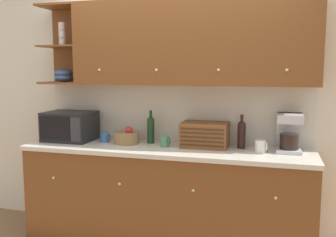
{
  "coord_description": "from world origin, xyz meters",
  "views": [
    {
      "loc": [
        0.97,
        -3.61,
        1.66
      ],
      "look_at": [
        0.0,
        -0.21,
        1.2
      ],
      "focal_mm": 40.0,
      "sensor_mm": 36.0,
      "label": 1
    }
  ],
  "objects_px": {
    "second_wine_bottle": "(151,129)",
    "bread_box": "(205,135)",
    "wine_bottle": "(242,133)",
    "mug_patterned_third": "(261,146)",
    "coffee_maker": "(289,132)",
    "microwave": "(70,126)",
    "mug_blue_second": "(165,141)",
    "fruit_basket": "(127,137)",
    "mug": "(105,137)"
  },
  "relations": [
    {
      "from": "mug_patterned_third",
      "to": "second_wine_bottle",
      "type": "bearing_deg",
      "value": 172.71
    },
    {
      "from": "mug",
      "to": "coffee_maker",
      "type": "height_order",
      "value": "coffee_maker"
    },
    {
      "from": "microwave",
      "to": "fruit_basket",
      "type": "height_order",
      "value": "microwave"
    },
    {
      "from": "fruit_basket",
      "to": "mug_patterned_third",
      "type": "distance_m",
      "value": 1.28
    },
    {
      "from": "fruit_basket",
      "to": "mug",
      "type": "bearing_deg",
      "value": 177.34
    },
    {
      "from": "wine_bottle",
      "to": "coffee_maker",
      "type": "relative_size",
      "value": 0.93
    },
    {
      "from": "fruit_basket",
      "to": "wine_bottle",
      "type": "distance_m",
      "value": 1.11
    },
    {
      "from": "second_wine_bottle",
      "to": "bread_box",
      "type": "height_order",
      "value": "second_wine_bottle"
    },
    {
      "from": "fruit_basket",
      "to": "coffee_maker",
      "type": "distance_m",
      "value": 1.53
    },
    {
      "from": "second_wine_bottle",
      "to": "mug_blue_second",
      "type": "bearing_deg",
      "value": -35.72
    },
    {
      "from": "coffee_maker",
      "to": "microwave",
      "type": "bearing_deg",
      "value": -178.07
    },
    {
      "from": "mug_blue_second",
      "to": "bread_box",
      "type": "relative_size",
      "value": 0.24
    },
    {
      "from": "mug_patterned_third",
      "to": "coffee_maker",
      "type": "xyz_separation_m",
      "value": [
        0.24,
        0.12,
        0.12
      ]
    },
    {
      "from": "fruit_basket",
      "to": "mug_patterned_third",
      "type": "xyz_separation_m",
      "value": [
        1.28,
        -0.05,
        -0.01
      ]
    },
    {
      "from": "coffee_maker",
      "to": "mug_blue_second",
      "type": "bearing_deg",
      "value": -174.04
    },
    {
      "from": "microwave",
      "to": "wine_bottle",
      "type": "xyz_separation_m",
      "value": [
        1.73,
        0.08,
        -0.01
      ]
    },
    {
      "from": "microwave",
      "to": "mug",
      "type": "xyz_separation_m",
      "value": [
        0.39,
        0.01,
        -0.1
      ]
    },
    {
      "from": "wine_bottle",
      "to": "mug_patterned_third",
      "type": "bearing_deg",
      "value": -36.06
    },
    {
      "from": "mug",
      "to": "coffee_maker",
      "type": "distance_m",
      "value": 1.77
    },
    {
      "from": "wine_bottle",
      "to": "mug_blue_second",
      "type": "bearing_deg",
      "value": -169.8
    },
    {
      "from": "mug",
      "to": "bread_box",
      "type": "bearing_deg",
      "value": 2.51
    },
    {
      "from": "microwave",
      "to": "mug",
      "type": "relative_size",
      "value": 4.83
    },
    {
      "from": "bread_box",
      "to": "mug",
      "type": "bearing_deg",
      "value": -177.49
    },
    {
      "from": "fruit_basket",
      "to": "coffee_maker",
      "type": "height_order",
      "value": "coffee_maker"
    },
    {
      "from": "bread_box",
      "to": "mug_patterned_third",
      "type": "bearing_deg",
      "value": -11.39
    },
    {
      "from": "bread_box",
      "to": "fruit_basket",
      "type": "bearing_deg",
      "value": -175.87
    },
    {
      "from": "mug_blue_second",
      "to": "bread_box",
      "type": "bearing_deg",
      "value": 15.29
    },
    {
      "from": "wine_bottle",
      "to": "coffee_maker",
      "type": "xyz_separation_m",
      "value": [
        0.42,
        -0.01,
        0.03
      ]
    },
    {
      "from": "bread_box",
      "to": "wine_bottle",
      "type": "bearing_deg",
      "value": 4.54
    },
    {
      "from": "mug_blue_second",
      "to": "mug",
      "type": "bearing_deg",
      "value": 175.09
    },
    {
      "from": "mug",
      "to": "bread_box",
      "type": "height_order",
      "value": "bread_box"
    },
    {
      "from": "bread_box",
      "to": "wine_bottle",
      "type": "distance_m",
      "value": 0.34
    },
    {
      "from": "mug",
      "to": "wine_bottle",
      "type": "relative_size",
      "value": 0.32
    },
    {
      "from": "microwave",
      "to": "bread_box",
      "type": "distance_m",
      "value": 1.39
    },
    {
      "from": "fruit_basket",
      "to": "wine_bottle",
      "type": "xyz_separation_m",
      "value": [
        1.1,
        0.08,
        0.08
      ]
    },
    {
      "from": "bread_box",
      "to": "mug_blue_second",
      "type": "bearing_deg",
      "value": -164.71
    },
    {
      "from": "mug_blue_second",
      "to": "coffee_maker",
      "type": "xyz_separation_m",
      "value": [
        1.12,
        0.12,
        0.12
      ]
    },
    {
      "from": "coffee_maker",
      "to": "mug_patterned_third",
      "type": "bearing_deg",
      "value": -152.79
    },
    {
      "from": "mug",
      "to": "fruit_basket",
      "type": "relative_size",
      "value": 0.4
    },
    {
      "from": "mug_blue_second",
      "to": "wine_bottle",
      "type": "distance_m",
      "value": 0.72
    },
    {
      "from": "second_wine_bottle",
      "to": "fruit_basket",
      "type": "bearing_deg",
      "value": -158.42
    },
    {
      "from": "mug",
      "to": "wine_bottle",
      "type": "distance_m",
      "value": 1.35
    },
    {
      "from": "mug_patterned_third",
      "to": "coffee_maker",
      "type": "relative_size",
      "value": 0.32
    },
    {
      "from": "fruit_basket",
      "to": "mug_blue_second",
      "type": "bearing_deg",
      "value": -6.25
    },
    {
      "from": "fruit_basket",
      "to": "microwave",
      "type": "bearing_deg",
      "value": 179.98
    },
    {
      "from": "wine_bottle",
      "to": "microwave",
      "type": "bearing_deg",
      "value": -177.29
    },
    {
      "from": "coffee_maker",
      "to": "mug",
      "type": "bearing_deg",
      "value": -178.0
    },
    {
      "from": "second_wine_bottle",
      "to": "mug_blue_second",
      "type": "height_order",
      "value": "second_wine_bottle"
    },
    {
      "from": "fruit_basket",
      "to": "coffee_maker",
      "type": "xyz_separation_m",
      "value": [
        1.52,
        0.07,
        0.11
      ]
    },
    {
      "from": "wine_bottle",
      "to": "mug_patterned_third",
      "type": "relative_size",
      "value": 2.89
    }
  ]
}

